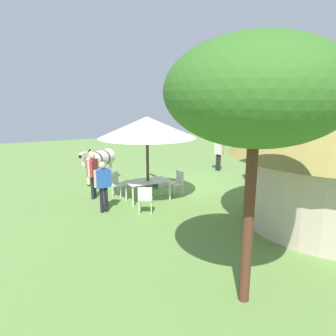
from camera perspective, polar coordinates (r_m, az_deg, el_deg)
ground_plane at (r=12.29m, az=1.80°, el=-4.06°), size 36.00×36.00×0.00m
thatched_hut at (r=9.66m, az=28.70°, el=4.10°), size 5.85×5.85×4.26m
shade_umbrella at (r=10.48m, az=-3.96°, el=7.65°), size 3.38×3.38×2.99m
patio_dining_table at (r=10.83m, az=-3.80°, el=-2.79°), size 1.53×0.82×0.74m
patio_chair_near_hut at (r=11.54m, az=1.82°, el=-2.50°), size 0.47×0.49×0.90m
patio_chair_near_lawn at (r=11.50m, az=-9.54°, el=-2.72°), size 0.61×0.60×0.90m
patio_chair_east_end at (r=9.63m, az=-4.30°, el=-5.64°), size 0.58×0.57×0.90m
guest_beside_umbrella at (r=9.83m, az=-12.09°, el=-2.60°), size 0.59×0.27×1.66m
guest_behind_table at (r=11.28m, az=-13.96°, el=-0.59°), size 0.47×0.49×1.71m
standing_watcher at (r=15.55m, az=9.50°, el=3.21°), size 0.36×0.58×1.71m
striped_lounge_chair at (r=12.69m, az=-1.71°, el=-2.33°), size 0.91×0.70×0.62m
zebra_nearest_camera at (r=13.30m, az=-12.92°, el=1.57°), size 1.77×1.64×1.59m
zebra_by_umbrella at (r=13.34m, az=16.23°, el=1.36°), size 1.36×1.87×1.58m
acacia_tree_far_lawn at (r=5.04m, az=16.24°, el=13.40°), size 2.91×2.91×4.54m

